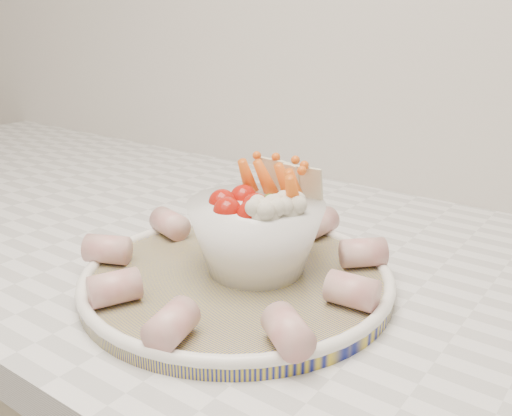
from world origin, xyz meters
The scene contains 3 objects.
serving_platter centered at (-0.04, 1.36, 0.93)m, with size 0.38×0.38×0.02m.
veggie_bowl centered at (-0.03, 1.38, 0.98)m, with size 0.14×0.14×0.11m.
cured_meat_rolls centered at (-0.04, 1.36, 0.95)m, with size 0.30×0.31×0.03m.
Camera 1 is at (0.28, 0.95, 1.19)m, focal length 40.00 mm.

